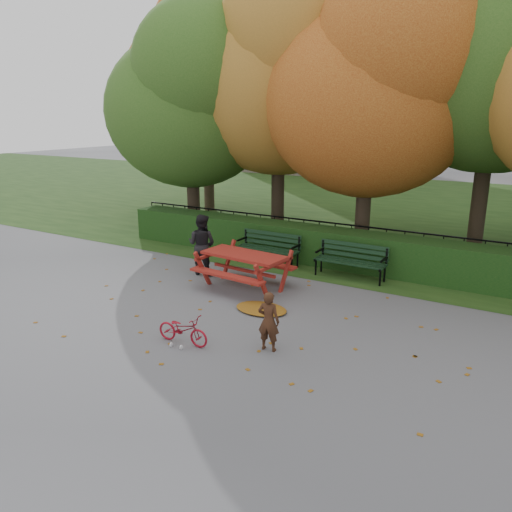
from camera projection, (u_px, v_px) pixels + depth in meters
The scene contains 17 objects.
ground at pixel (236, 318), 10.28m from camera, with size 90.00×90.00×0.00m, color slate.
grass_strip at pixel (409, 209), 21.86m from camera, with size 90.00×90.00×0.00m, color #193611.
building_left at pixel (330, 61), 34.13m from camera, with size 10.00×7.00×15.00m, color #BCA591.
hedge at pixel (324, 246), 13.86m from camera, with size 13.00×0.90×1.00m, color black.
iron_fence at pixel (335, 239), 14.51m from camera, with size 14.00×0.04×1.02m.
tree_a at pixel (193, 99), 16.18m from camera, with size 5.88×5.60×7.48m.
tree_b at pixel (286, 69), 15.57m from camera, with size 6.72×6.40×8.79m.
tree_c at pixel (380, 84), 13.47m from camera, with size 6.30×6.00×8.00m.
tree_f at pixel (210, 71), 19.84m from camera, with size 6.93×6.60×9.19m.
bench_left at pixel (269, 246), 13.83m from camera, with size 1.80×0.57×0.88m.
bench_right at pixel (351, 258), 12.66m from camera, with size 1.80×0.57×0.88m.
picnic_table at pixel (244, 261), 11.85m from camera, with size 2.14×1.78×0.98m.
leaf_pile at pixel (261, 309), 10.65m from camera, with size 1.16×0.80×0.08m, color #66380E.
leaf_scatter at pixel (244, 313), 10.52m from camera, with size 9.00×5.70×0.01m, color #66380E, non-canonical shape.
child at pixel (269, 321), 8.74m from camera, with size 0.40×0.26×1.10m, color #3B2013.
adult at pixel (202, 244), 12.88m from camera, with size 0.77×0.60×1.59m, color black.
bicycle at pixel (183, 329), 9.05m from camera, with size 0.37×1.05×0.55m, color maroon.
Camera 1 is at (5.19, -8.00, 4.06)m, focal length 35.00 mm.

